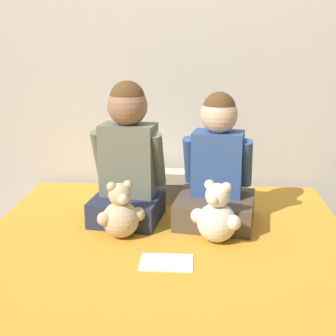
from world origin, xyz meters
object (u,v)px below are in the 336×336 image
child_on_right (217,171)px  teddy_bear_held_by_left_child (121,214)px  child_on_left (128,158)px  teddy_bear_held_by_right_child (217,216)px  sign_card (167,262)px  pillow_at_headboard (173,185)px  bed (163,300)px

child_on_right → teddy_bear_held_by_left_child: 0.50m
child_on_left → teddy_bear_held_by_left_child: 0.30m
teddy_bear_held_by_right_child → sign_card: 0.32m
teddy_bear_held_by_right_child → pillow_at_headboard: 0.63m
child_on_right → teddy_bear_held_by_left_child: (-0.43, -0.22, -0.14)m
teddy_bear_held_by_right_child → teddy_bear_held_by_left_child: bearing=-158.3°
child_on_left → teddy_bear_held_by_left_child: (-0.00, -0.23, -0.19)m
child_on_left → sign_card: 0.59m
child_on_right → sign_card: child_on_right is taller
child_on_left → teddy_bear_held_by_left_child: child_on_left is taller
pillow_at_headboard → teddy_bear_held_by_right_child: bearing=-69.5°
child_on_right → sign_card: (-0.21, -0.46, -0.24)m
sign_card → child_on_right: bearing=65.6°
child_on_left → child_on_right: child_on_left is taller
bed → teddy_bear_held_by_left_child: teddy_bear_held_by_left_child is taller
teddy_bear_held_by_right_child → bed: bearing=-117.8°
bed → sign_card: (0.02, -0.04, 0.20)m
child_on_left → child_on_right: size_ratio=1.08×
bed → teddy_bear_held_by_right_child: (0.22, 0.17, 0.31)m
bed → sign_card: 0.20m
teddy_bear_held_by_left_child → child_on_right: bearing=3.5°
teddy_bear_held_by_left_child → teddy_bear_held_by_right_child: 0.42m
teddy_bear_held_by_left_child → sign_card: bearing=-71.3°
pillow_at_headboard → child_on_left: bearing=-119.6°
bed → teddy_bear_held_by_right_child: bearing=38.0°
teddy_bear_held_by_right_child → pillow_at_headboard: size_ratio=0.46×
teddy_bear_held_by_right_child → pillow_at_headboard: teddy_bear_held_by_right_child is taller
bed → pillow_at_headboard: pillow_at_headboard is taller
child_on_left → sign_card: (0.21, -0.46, -0.30)m
sign_card → pillow_at_headboard: bearing=91.3°
child_on_right → teddy_bear_held_by_right_child: 0.28m
child_on_left → sign_card: bearing=-56.9°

